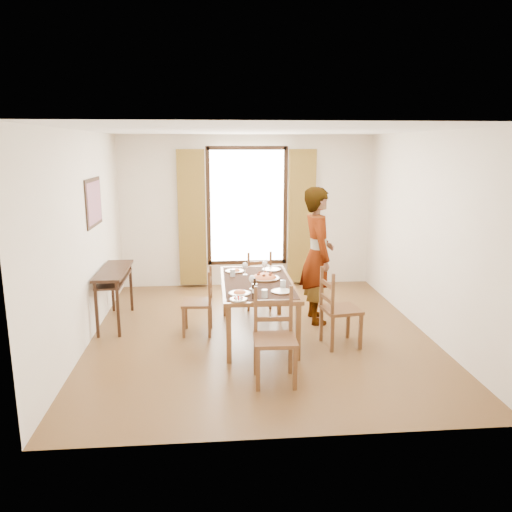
{
  "coord_description": "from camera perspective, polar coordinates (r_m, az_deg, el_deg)",
  "views": [
    {
      "loc": [
        -0.62,
        -6.39,
        2.52
      ],
      "look_at": [
        -0.02,
        0.39,
        1.0
      ],
      "focal_mm": 35.0,
      "sensor_mm": 36.0,
      "label": 1
    }
  ],
  "objects": [
    {
      "name": "chair_north",
      "position": [
        7.84,
        0.11,
        -2.87
      ],
      "size": [
        0.48,
        0.48,
        0.93
      ],
      "rotation": [
        0.0,
        0.0,
        3.32
      ],
      "color": "brown",
      "rests_on": "ground"
    },
    {
      "name": "ground",
      "position": [
        6.9,
        0.46,
        -8.85
      ],
      "size": [
        5.0,
        5.0,
        0.0
      ],
      "primitive_type": "plane",
      "color": "#4D3018",
      "rests_on": "ground"
    },
    {
      "name": "plate_nw",
      "position": [
        7.09,
        -2.45,
        -1.6
      ],
      "size": [
        0.27,
        0.27,
        0.05
      ],
      "primitive_type": null,
      "color": "silver",
      "rests_on": "dining_table"
    },
    {
      "name": "wine_glass_b",
      "position": [
        6.99,
        1.0,
        -1.25
      ],
      "size": [
        0.08,
        0.08,
        0.18
      ],
      "primitive_type": null,
      "color": "white",
      "rests_on": "dining_table"
    },
    {
      "name": "chair_south",
      "position": [
        5.44,
        2.14,
        -9.49
      ],
      "size": [
        0.46,
        0.46,
        1.02
      ],
      "rotation": [
        0.0,
        0.0,
        -0.03
      ],
      "color": "brown",
      "rests_on": "ground"
    },
    {
      "name": "chair_east",
      "position": [
        6.45,
        9.4,
        -6.16
      ],
      "size": [
        0.51,
        0.51,
        1.0
      ],
      "rotation": [
        0.0,
        0.0,
        1.72
      ],
      "color": "brown",
      "rests_on": "ground"
    },
    {
      "name": "tumbler_a",
      "position": [
        6.29,
        3.1,
        -3.23
      ],
      "size": [
        0.07,
        0.07,
        0.1
      ],
      "primitive_type": "cylinder",
      "color": "silver",
      "rests_on": "dining_table"
    },
    {
      "name": "wine_glass_c",
      "position": [
        6.91,
        -1.27,
        -1.43
      ],
      "size": [
        0.08,
        0.08,
        0.18
      ],
      "primitive_type": null,
      "color": "white",
      "rests_on": "dining_table"
    },
    {
      "name": "plate_ne",
      "position": [
        7.18,
        1.78,
        -1.42
      ],
      "size": [
        0.27,
        0.27,
        0.05
      ],
      "primitive_type": null,
      "color": "silver",
      "rests_on": "dining_table"
    },
    {
      "name": "chair_west",
      "position": [
        6.82,
        -6.47,
        -5.42
      ],
      "size": [
        0.42,
        0.42,
        0.9
      ],
      "rotation": [
        0.0,
        0.0,
        -1.62
      ],
      "color": "brown",
      "rests_on": "ground"
    },
    {
      "name": "console_table",
      "position": [
        7.36,
        -15.93,
        -2.35
      ],
      "size": [
        0.38,
        1.2,
        0.8
      ],
      "color": "black",
      "rests_on": "ground"
    },
    {
      "name": "man",
      "position": [
        7.18,
        7.03,
        0.08
      ],
      "size": [
        0.74,
        0.5,
        1.95
      ],
      "primitive_type": "imported",
      "rotation": [
        0.0,
        0.0,
        1.6
      ],
      "color": "#93969B",
      "rests_on": "ground"
    },
    {
      "name": "tumbler_c",
      "position": [
        5.89,
        0.99,
        -4.33
      ],
      "size": [
        0.07,
        0.07,
        0.1
      ],
      "primitive_type": "cylinder",
      "color": "silver",
      "rests_on": "dining_table"
    },
    {
      "name": "pasta_platter",
      "position": [
        6.69,
        0.99,
        -2.26
      ],
      "size": [
        0.4,
        0.4,
        0.1
      ],
      "primitive_type": null,
      "color": "red",
      "rests_on": "dining_table"
    },
    {
      "name": "plate_sw",
      "position": [
        6.04,
        -1.88,
        -4.13
      ],
      "size": [
        0.27,
        0.27,
        0.05
      ],
      "primitive_type": null,
      "color": "silver",
      "rests_on": "dining_table"
    },
    {
      "name": "plate_se",
      "position": [
        6.12,
        2.98,
        -3.92
      ],
      "size": [
        0.27,
        0.27,
        0.05
      ],
      "primitive_type": null,
      "color": "silver",
      "rests_on": "dining_table"
    },
    {
      "name": "caprese_plate",
      "position": [
        5.82,
        -2.02,
        -4.85
      ],
      "size": [
        0.2,
        0.2,
        0.04
      ],
      "primitive_type": null,
      "color": "silver",
      "rests_on": "dining_table"
    },
    {
      "name": "tumbler_b",
      "position": [
        6.85,
        -2.68,
        -1.92
      ],
      "size": [
        0.07,
        0.07,
        0.1
      ],
      "primitive_type": "cylinder",
      "color": "silver",
      "rests_on": "dining_table"
    },
    {
      "name": "room_shell",
      "position": [
        6.62,
        0.34,
        4.09
      ],
      "size": [
        4.6,
        5.1,
        2.74
      ],
      "color": "white",
      "rests_on": "ground"
    },
    {
      "name": "dining_table",
      "position": [
        6.61,
        0.14,
        -3.47
      ],
      "size": [
        0.94,
        1.8,
        0.76
      ],
      "color": "brown",
      "rests_on": "ground"
    },
    {
      "name": "wine_glass_a",
      "position": [
        6.22,
        -0.47,
        -3.01
      ],
      "size": [
        0.08,
        0.08,
        0.18
      ],
      "primitive_type": null,
      "color": "white",
      "rests_on": "dining_table"
    },
    {
      "name": "wine_bottle",
      "position": [
        5.83,
        -0.15,
        -3.73
      ],
      "size": [
        0.07,
        0.07,
        0.25
      ],
      "primitive_type": null,
      "color": "black",
      "rests_on": "dining_table"
    }
  ]
}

